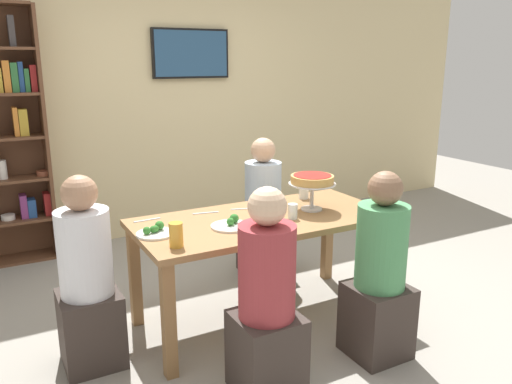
# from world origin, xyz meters

# --- Properties ---
(ground_plane) EXTENTS (12.00, 12.00, 0.00)m
(ground_plane) POSITION_xyz_m (0.00, 0.00, 0.00)
(ground_plane) COLOR gray
(rear_partition) EXTENTS (8.00, 0.12, 2.80)m
(rear_partition) POSITION_xyz_m (0.00, 2.20, 1.40)
(rear_partition) COLOR beige
(rear_partition) RESTS_ON ground_plane
(dining_table) EXTENTS (1.71, 0.81, 0.74)m
(dining_table) POSITION_xyz_m (0.00, 0.00, 0.65)
(dining_table) COLOR olive
(dining_table) RESTS_ON ground_plane
(television) EXTENTS (0.80, 0.05, 0.48)m
(television) POSITION_xyz_m (0.35, 2.11, 1.81)
(television) COLOR black
(diner_far_right) EXTENTS (0.34, 0.34, 1.15)m
(diner_far_right) POSITION_xyz_m (0.40, 0.71, 0.49)
(diner_far_right) COLOR #382D28
(diner_far_right) RESTS_ON ground_plane
(diner_near_right) EXTENTS (0.34, 0.34, 1.15)m
(diner_near_right) POSITION_xyz_m (0.39, -0.72, 0.49)
(diner_near_right) COLOR #382D28
(diner_near_right) RESTS_ON ground_plane
(diner_head_west) EXTENTS (0.34, 0.34, 1.15)m
(diner_head_west) POSITION_xyz_m (-1.15, 0.01, 0.49)
(diner_head_west) COLOR #382D28
(diner_head_west) RESTS_ON ground_plane
(diner_near_left) EXTENTS (0.34, 0.34, 1.15)m
(diner_near_left) POSITION_xyz_m (-0.38, -0.71, 0.49)
(diner_near_left) COLOR #382D28
(diner_near_left) RESTS_ON ground_plane
(deep_dish_pizza_stand) EXTENTS (0.33, 0.33, 0.25)m
(deep_dish_pizza_stand) POSITION_xyz_m (0.38, -0.01, 0.94)
(deep_dish_pizza_stand) COLOR silver
(deep_dish_pizza_stand) RESTS_ON dining_table
(salad_plate_near_diner) EXTENTS (0.23, 0.23, 0.07)m
(salad_plate_near_diner) POSITION_xyz_m (-0.74, 0.01, 0.76)
(salad_plate_near_diner) COLOR white
(salad_plate_near_diner) RESTS_ON dining_table
(salad_plate_far_diner) EXTENTS (0.23, 0.23, 0.07)m
(salad_plate_far_diner) POSITION_xyz_m (-0.09, -0.30, 0.76)
(salad_plate_far_diner) COLOR white
(salad_plate_far_diner) RESTS_ON dining_table
(salad_plate_spare) EXTENTS (0.25, 0.25, 0.07)m
(salad_plate_spare) POSITION_xyz_m (-0.28, -0.08, 0.76)
(salad_plate_spare) COLOR white
(salad_plate_spare) RESTS_ON dining_table
(beer_glass_amber_tall) EXTENTS (0.08, 0.08, 0.15)m
(beer_glass_amber_tall) POSITION_xyz_m (0.08, 0.07, 0.81)
(beer_glass_amber_tall) COLOR gold
(beer_glass_amber_tall) RESTS_ON dining_table
(beer_glass_amber_short) EXTENTS (0.08, 0.08, 0.14)m
(beer_glass_amber_short) POSITION_xyz_m (-0.70, -0.25, 0.81)
(beer_glass_amber_short) COLOR gold
(beer_glass_amber_short) RESTS_ON dining_table
(beer_glass_amber_spare) EXTENTS (0.07, 0.07, 0.16)m
(beer_glass_amber_spare) POSITION_xyz_m (0.00, -0.04, 0.82)
(beer_glass_amber_spare) COLOR gold
(beer_glass_amber_spare) RESTS_ON dining_table
(water_glass_clear_near) EXTENTS (0.06, 0.06, 0.10)m
(water_glass_clear_near) POSITION_xyz_m (0.15, -0.12, 0.79)
(water_glass_clear_near) COLOR white
(water_glass_clear_near) RESTS_ON dining_table
(water_glass_clear_far) EXTENTS (0.07, 0.07, 0.12)m
(water_glass_clear_far) POSITION_xyz_m (0.50, 0.27, 0.80)
(water_glass_clear_far) COLOR white
(water_glass_clear_far) RESTS_ON dining_table
(cutlery_fork_near) EXTENTS (0.18, 0.03, 0.00)m
(cutlery_fork_near) POSITION_xyz_m (-0.70, 0.30, 0.74)
(cutlery_fork_near) COLOR silver
(cutlery_fork_near) RESTS_ON dining_table
(cutlery_knife_near) EXTENTS (0.18, 0.07, 0.00)m
(cutlery_knife_near) POSITION_xyz_m (-0.03, 0.23, 0.74)
(cutlery_knife_near) COLOR silver
(cutlery_knife_near) RESTS_ON dining_table
(cutlery_fork_far) EXTENTS (0.18, 0.06, 0.00)m
(cutlery_fork_far) POSITION_xyz_m (0.67, -0.24, 0.74)
(cutlery_fork_far) COLOR silver
(cutlery_fork_far) RESTS_ON dining_table
(cutlery_knife_far) EXTENTS (0.18, 0.05, 0.00)m
(cutlery_knife_far) POSITION_xyz_m (-0.30, 0.27, 0.74)
(cutlery_knife_far) COLOR silver
(cutlery_knife_far) RESTS_ON dining_table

